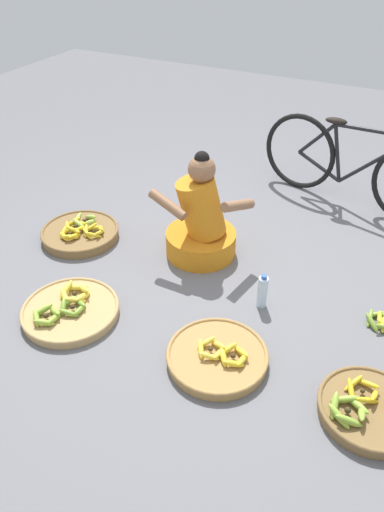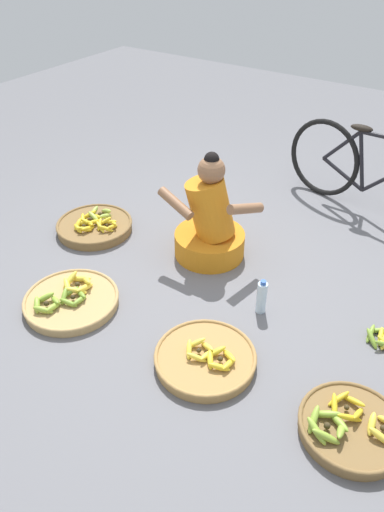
# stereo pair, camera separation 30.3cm
# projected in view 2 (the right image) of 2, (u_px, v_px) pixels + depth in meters

# --- Properties ---
(ground_plane) EXTENTS (10.00, 10.00, 0.00)m
(ground_plane) POSITION_uv_depth(u_px,v_px,m) (208.00, 282.00, 3.38)
(ground_plane) COLOR slate
(vendor_woman_front) EXTENTS (0.67, 0.52, 0.82)m
(vendor_woman_front) POSITION_uv_depth(u_px,v_px,m) (210.00, 224.00, 3.50)
(vendor_woman_front) COLOR orange
(vendor_woman_front) RESTS_ON ground
(bicycle_leaning) EXTENTS (1.67, 0.42, 0.73)m
(bicycle_leaning) POSITION_uv_depth(u_px,v_px,m) (377.00, 176.00, 3.92)
(bicycle_leaning) COLOR black
(bicycle_leaning) RESTS_ON ground
(banana_basket_front_left) EXTENTS (0.53, 0.53, 0.14)m
(banana_basket_front_left) POSITION_uv_depth(u_px,v_px,m) (351.00, 427.00, 2.40)
(banana_basket_front_left) COLOR brown
(banana_basket_front_left) RESTS_ON ground
(banana_basket_front_center) EXTENTS (0.62, 0.62, 0.14)m
(banana_basket_front_center) POSITION_uv_depth(u_px,v_px,m) (71.00, 300.00, 3.17)
(banana_basket_front_center) COLOR tan
(banana_basket_front_center) RESTS_ON ground
(banana_basket_back_center) EXTENTS (0.59, 0.59, 0.13)m
(banana_basket_back_center) POSITION_uv_depth(u_px,v_px,m) (206.00, 358.00, 2.76)
(banana_basket_back_center) COLOR #A87F47
(banana_basket_back_center) RESTS_ON ground
(banana_basket_front_right) EXTENTS (0.61, 0.61, 0.15)m
(banana_basket_front_right) POSITION_uv_depth(u_px,v_px,m) (95.00, 226.00, 3.89)
(banana_basket_front_right) COLOR brown
(banana_basket_front_right) RESTS_ON ground
(water_bottle) EXTENTS (0.06, 0.06, 0.25)m
(water_bottle) POSITION_uv_depth(u_px,v_px,m) (262.00, 297.00, 3.07)
(water_bottle) COLOR silver
(water_bottle) RESTS_ON ground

